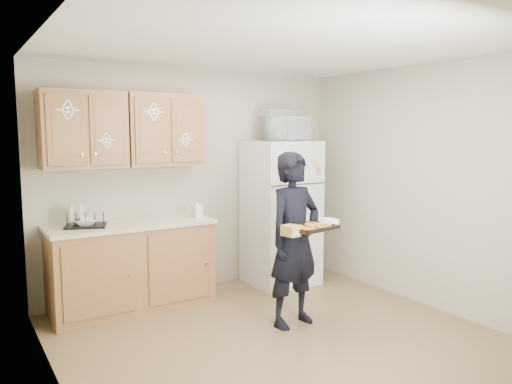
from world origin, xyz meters
TOP-DOWN VIEW (x-y plane):
  - floor at (0.00, 0.00)m, footprint 3.60×3.60m
  - ceiling at (0.00, 0.00)m, footprint 3.60×3.60m
  - wall_back at (0.00, 1.80)m, footprint 3.60×0.04m
  - wall_front at (0.00, -1.80)m, footprint 3.60×0.04m
  - wall_left at (-1.80, 0.00)m, footprint 0.04×3.60m
  - wall_right at (1.80, 0.00)m, footprint 0.04×3.60m
  - refrigerator at (0.95, 1.43)m, footprint 0.75×0.70m
  - base_cabinet at (-0.85, 1.48)m, footprint 1.60×0.60m
  - countertop at (-0.85, 1.48)m, footprint 1.64×0.64m
  - upper_cab_left at (-1.25, 1.61)m, footprint 0.80×0.33m
  - upper_cab_right at (-0.43, 1.61)m, footprint 0.80×0.33m
  - cereal_box at (1.47, 1.67)m, footprint 0.20×0.07m
  - person at (0.31, 0.28)m, footprint 0.64×0.47m
  - baking_tray at (0.26, -0.02)m, footprint 0.47×0.37m
  - pizza_front_left at (0.18, -0.10)m, footprint 0.14×0.14m
  - pizza_front_right at (0.37, -0.07)m, footprint 0.14×0.14m
  - pizza_back_left at (0.16, 0.04)m, footprint 0.14×0.14m
  - pizza_back_right at (0.35, 0.07)m, footprint 0.14×0.14m
  - microwave at (0.99, 1.38)m, footprint 0.53×0.38m
  - foil_pan at (0.92, 1.41)m, footprint 0.39×0.30m
  - dish_rack at (-1.29, 1.48)m, footprint 0.44×0.39m
  - bowl at (-1.30, 1.48)m, footprint 0.26×0.26m
  - soap_bottle at (-0.15, 1.41)m, footprint 0.10×0.10m

SIDE VIEW (x-z plane):
  - floor at x=0.00m, z-range 0.00..0.00m
  - cereal_box at x=1.47m, z-range 0.00..0.32m
  - base_cabinet at x=-0.85m, z-range 0.00..0.86m
  - person at x=0.31m, z-range 0.00..1.62m
  - refrigerator at x=0.95m, z-range 0.00..1.70m
  - countertop at x=-0.85m, z-range 0.86..0.90m
  - bowl at x=-1.30m, z-range 0.92..0.98m
  - baking_tray at x=0.26m, z-range 0.95..0.99m
  - dish_rack at x=-1.29m, z-range 0.90..1.05m
  - pizza_front_left at x=0.18m, z-range 0.98..1.00m
  - pizza_front_right at x=0.37m, z-range 0.98..1.00m
  - pizza_back_left at x=0.16m, z-range 0.98..1.00m
  - pizza_back_right at x=0.35m, z-range 0.98..1.00m
  - soap_bottle at x=-0.15m, z-range 0.90..1.10m
  - wall_back at x=0.00m, z-range 0.00..2.50m
  - wall_front at x=0.00m, z-range 0.00..2.50m
  - wall_left at x=-1.80m, z-range 0.00..2.50m
  - wall_right at x=1.80m, z-range 0.00..2.50m
  - upper_cab_left at x=-1.25m, z-range 1.45..2.20m
  - upper_cab_right at x=-0.43m, z-range 1.45..2.20m
  - microwave at x=0.99m, z-range 1.70..1.98m
  - foil_pan at x=0.92m, z-range 1.98..2.06m
  - ceiling at x=0.00m, z-range 2.50..2.50m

